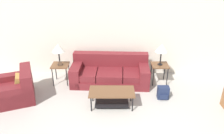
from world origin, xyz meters
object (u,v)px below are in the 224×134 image
Objects in this scene: coffee_table at (112,95)px; table_lamp_left at (58,48)px; backpack at (163,93)px; couch at (110,73)px; table_lamp_right at (161,48)px; side_table_right at (159,67)px; side_table_left at (60,67)px; armchair at (15,89)px.

table_lamp_left reaches higher than coffee_table.
coffee_table is at bearing -165.71° from backpack.
table_lamp_right reaches higher than couch.
couch is at bearing 178.62° from side_table_right.
side_table_right is (1.39, 1.18, 0.20)m from coffee_table.
table_lamp_right is 1.83× the size of backpack.
couch is 3.86× the size of side_table_left.
table_lamp_right is (1.39, 1.18, 0.77)m from coffee_table.
table_lamp_right is at bearing 87.03° from backpack.
table_lamp_left is 1.83× the size of backpack.
side_table_right is at bearing 12.54° from armchair.
coffee_table is (2.49, -0.32, 0.03)m from armchair.
table_lamp_left reaches higher than armchair.
table_lamp_right is (2.88, 0.00, 0.00)m from table_lamp_left.
table_lamp_right reaches higher than side_table_left.
table_lamp_left is at bearing 163.53° from backpack.
table_lamp_right reaches higher than coffee_table.
table_lamp_left reaches higher than side_table_right.
couch is 3.64× the size of table_lamp_left.
table_lamp_left is at bearing 180.00° from table_lamp_right.
table_lamp_right is at bearing -104.04° from side_table_right.
couch is 2.06× the size of coffee_table.
couch reaches higher than armchair.
armchair is 1.54m from table_lamp_left.
table_lamp_left is (1.00, 0.86, 0.80)m from armchair.
armchair is 3.75× the size of backpack.
table_lamp_left is at bearing 40.88° from armchair.
armchair is at bearing -159.81° from couch.
coffee_table is 1.39m from backpack.
backpack is at bearing -92.97° from table_lamp_right.
side_table_right is at bearing 87.03° from backpack.
side_table_right reaches higher than coffee_table.
table_lamp_left is at bearing -178.63° from couch.
couch reaches higher than coffee_table.
armchair is 2.18× the size of side_table_left.
backpack is at bearing 14.29° from coffee_table.
side_table_right is 1.72× the size of backpack.
backpack is (-0.04, -0.84, -0.92)m from table_lamp_right.
side_table_left is at bearing 141.66° from coffee_table.
backpack is (-0.04, -0.84, -0.35)m from side_table_right.
side_table_left is 1.00× the size of side_table_right.
side_table_left is (-1.49, 1.18, 0.20)m from coffee_table.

